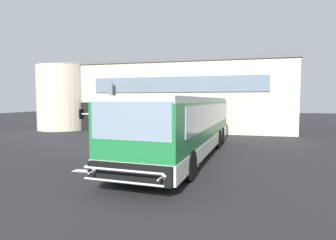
{
  "coord_description": "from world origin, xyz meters",
  "views": [
    {
      "loc": [
        5.58,
        -14.74,
        2.58
      ],
      "look_at": [
        1.95,
        -0.35,
        1.5
      ],
      "focal_mm": 29.2,
      "sensor_mm": 36.0,
      "label": 1
    }
  ],
  "objects": [
    {
      "name": "ground_plane",
      "position": [
        0.0,
        0.0,
        -0.01
      ],
      "size": [
        80.0,
        90.0,
        0.02
      ],
      "primitive_type": "cube",
      "color": "#232326",
      "rests_on": "ground"
    },
    {
      "name": "bay_paint_stripes",
      "position": [
        2.0,
        -4.2,
        0.0
      ],
      "size": [
        4.4,
        3.96,
        0.01
      ],
      "color": "silver",
      "rests_on": "ground"
    },
    {
      "name": "terminal_building",
      "position": [
        -0.67,
        11.59,
        2.92
      ],
      "size": [
        21.48,
        13.8,
        5.85
      ],
      "color": "beige",
      "rests_on": "ground"
    },
    {
      "name": "entry_support_column",
      "position": [
        -4.19,
        5.4,
        2.03
      ],
      "size": [
        0.28,
        0.28,
        4.05
      ],
      "primitive_type": "cylinder",
      "color": "slate",
      "rests_on": "ground"
    },
    {
      "name": "bus_main_foreground",
      "position": [
        3.25,
        -2.37,
        1.34
      ],
      "size": [
        3.83,
        11.96,
        2.7
      ],
      "color": "#1E7238",
      "rests_on": "ground"
    },
    {
      "name": "passenger_near_column",
      "position": [
        -3.39,
        4.61,
        0.93
      ],
      "size": [
        0.57,
        0.31,
        1.68
      ],
      "color": "#2D2D33",
      "rests_on": "ground"
    },
    {
      "name": "passenger_by_doorway",
      "position": [
        -2.34,
        4.88,
        0.96
      ],
      "size": [
        0.52,
        0.5,
        1.68
      ],
      "color": "#1E2338",
      "rests_on": "ground"
    }
  ]
}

